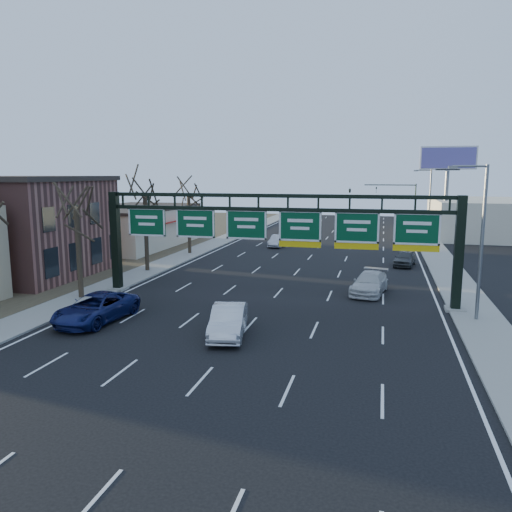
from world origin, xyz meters
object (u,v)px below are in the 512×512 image
(car_blue_suv, at_px, (96,308))
(car_silver_sedan, at_px, (228,321))
(sign_gantry, at_px, (275,232))
(car_white_wagon, at_px, (370,283))

(car_blue_suv, bearing_deg, car_silver_sedan, 1.40)
(sign_gantry, height_order, car_blue_suv, sign_gantry)
(car_blue_suv, relative_size, car_white_wagon, 1.11)
(car_blue_suv, height_order, car_silver_sedan, car_blue_suv)
(car_silver_sedan, distance_m, car_white_wagon, 13.47)
(sign_gantry, distance_m, car_blue_suv, 12.33)
(sign_gantry, height_order, car_white_wagon, sign_gantry)
(car_blue_suv, distance_m, car_silver_sedan, 8.20)
(car_blue_suv, bearing_deg, car_white_wagon, 41.11)
(car_blue_suv, bearing_deg, sign_gantry, 45.33)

